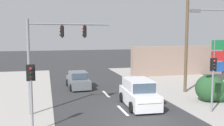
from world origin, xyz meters
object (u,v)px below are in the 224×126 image
Objects in this scene: shopping_plaza_sign at (222,58)px; sedan_oncoming_near at (78,80)px; suv_crossing_left at (139,94)px; pedestal_signal_left_kerb at (31,87)px; pedestal_signal_right_kerb at (213,76)px; utility_pole_midground_right at (187,36)px; traffic_signal_mast at (50,49)px.

sedan_oncoming_near is at bearing 157.52° from shopping_plaza_sign.
sedan_oncoming_near is (-11.93, 4.94, -2.28)m from shopping_plaza_sign.
suv_crossing_left reaches higher than sedan_oncoming_near.
pedestal_signal_left_kerb is at bearing -159.11° from shopping_plaza_sign.
pedestal_signal_right_kerb is 0.77× the size of shopping_plaza_sign.
pedestal_signal_left_kerb is at bearing -108.53° from sedan_oncoming_near.
pedestal_signal_left_kerb reaches higher than suv_crossing_left.
utility_pole_midground_right reaches higher than suv_crossing_left.
traffic_signal_mast is 6.86m from suv_crossing_left.
utility_pole_midground_right is at bearing 165.47° from shopping_plaza_sign.
traffic_signal_mast reaches higher than sedan_oncoming_near.
pedestal_signal_left_kerb is (-12.55, -6.73, -2.50)m from utility_pole_midground_right.
shopping_plaza_sign is at bearing 16.02° from suv_crossing_left.
pedestal_signal_left_kerb is (-1.02, -3.31, -1.73)m from traffic_signal_mast.
pedestal_signal_left_kerb is (-11.15, -0.91, 0.00)m from pedestal_signal_right_kerb.
suv_crossing_left is (3.41, -7.38, 0.18)m from sedan_oncoming_near.
sedan_oncoming_near is at bearing 71.47° from pedestal_signal_left_kerb.
shopping_plaza_sign is at bearing 48.68° from pedestal_signal_right_kerb.
utility_pole_midground_right is 10.68m from sedan_oncoming_near.
utility_pole_midground_right is 2.02× the size of suv_crossing_left.
suv_crossing_left is at bearing -65.22° from sedan_oncoming_near.
utility_pole_midground_right is 2.63× the size of pedestal_signal_right_kerb.
utility_pole_midground_right reaches higher than pedestal_signal_left_kerb.
sedan_oncoming_near is at bearing 154.99° from utility_pole_midground_right.
traffic_signal_mast is at bearing -163.48° from utility_pole_midground_right.
utility_pole_midground_right is 2.17× the size of sedan_oncoming_near.
sedan_oncoming_near is (-7.50, 9.98, -1.71)m from pedestal_signal_right_kerb.
suv_crossing_left is at bearing 26.37° from pedestal_signal_left_kerb.
pedestal_signal_left_kerb is 0.77× the size of shopping_plaza_sign.
traffic_signal_mast is 1.69× the size of pedestal_signal_right_kerb.
shopping_plaza_sign is at bearing 20.89° from pedestal_signal_left_kerb.
traffic_signal_mast reaches higher than pedestal_signal_left_kerb.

